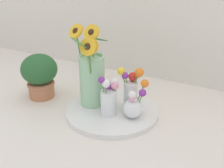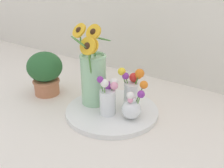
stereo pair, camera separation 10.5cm
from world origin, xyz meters
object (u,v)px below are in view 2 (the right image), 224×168
(serving_tray, at_px, (112,111))
(vase_small_back, at_px, (132,89))
(potted_plant, at_px, (45,71))
(mason_jar_sunflowers, at_px, (93,74))
(vase_bulb_right, at_px, (132,106))
(vase_small_center, at_px, (108,97))

(serving_tray, bearing_deg, vase_small_back, 41.52)
(potted_plant, bearing_deg, mason_jar_sunflowers, 6.18)
(potted_plant, bearing_deg, vase_bulb_right, 1.52)
(mason_jar_sunflowers, xyz_separation_m, potted_plant, (-0.29, -0.03, -0.04))
(vase_small_center, height_order, potted_plant, potted_plant)
(serving_tray, relative_size, vase_bulb_right, 2.54)
(vase_small_center, bearing_deg, mason_jar_sunflowers, 159.37)
(serving_tray, distance_m, vase_small_back, 0.14)
(vase_small_center, relative_size, potted_plant, 0.81)
(serving_tray, relative_size, vase_small_back, 2.15)
(vase_small_center, distance_m, vase_bulb_right, 0.11)
(vase_small_center, bearing_deg, vase_small_back, 59.51)
(serving_tray, height_order, vase_bulb_right, vase_bulb_right)
(vase_small_center, height_order, vase_small_back, vase_small_back)
(vase_small_back, relative_size, potted_plant, 0.86)
(serving_tray, distance_m, potted_plant, 0.42)
(vase_bulb_right, xyz_separation_m, vase_small_back, (-0.05, 0.07, 0.04))
(serving_tray, height_order, vase_small_center, vase_small_center)
(vase_small_center, bearing_deg, potted_plant, 178.28)
(potted_plant, bearing_deg, serving_tray, 4.08)
(potted_plant, bearing_deg, vase_small_back, 10.54)
(serving_tray, distance_m, vase_small_center, 0.10)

